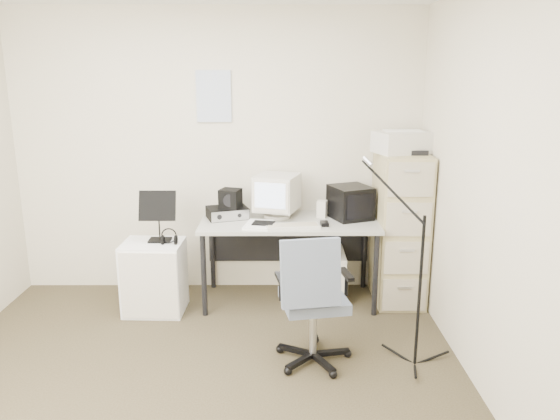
{
  "coord_description": "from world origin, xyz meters",
  "views": [
    {
      "loc": [
        0.54,
        -3.02,
        1.97
      ],
      "look_at": [
        0.55,
        0.95,
        0.95
      ],
      "focal_mm": 35.0,
      "sensor_mm": 36.0,
      "label": 1
    }
  ],
  "objects_px": {
    "filing_cabinet": "(399,228)",
    "desk": "(289,261)",
    "office_chair": "(314,298)",
    "side_cart": "(154,277)"
  },
  "relations": [
    {
      "from": "filing_cabinet",
      "to": "desk",
      "type": "bearing_deg",
      "value": -178.19
    },
    {
      "from": "filing_cabinet",
      "to": "office_chair",
      "type": "relative_size",
      "value": 1.38
    },
    {
      "from": "filing_cabinet",
      "to": "office_chair",
      "type": "height_order",
      "value": "filing_cabinet"
    },
    {
      "from": "office_chair",
      "to": "desk",
      "type": "bearing_deg",
      "value": 87.84
    },
    {
      "from": "office_chair",
      "to": "side_cart",
      "type": "bearing_deg",
      "value": 136.76
    },
    {
      "from": "filing_cabinet",
      "to": "office_chair",
      "type": "distance_m",
      "value": 1.35
    },
    {
      "from": "office_chair",
      "to": "side_cart",
      "type": "xyz_separation_m",
      "value": [
        -1.27,
        0.83,
        -0.17
      ]
    },
    {
      "from": "desk",
      "to": "office_chair",
      "type": "xyz_separation_m",
      "value": [
        0.15,
        -1.04,
        0.11
      ]
    },
    {
      "from": "filing_cabinet",
      "to": "side_cart",
      "type": "xyz_separation_m",
      "value": [
        -2.07,
        -0.24,
        -0.35
      ]
    },
    {
      "from": "desk",
      "to": "side_cart",
      "type": "relative_size",
      "value": 2.49
    }
  ]
}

